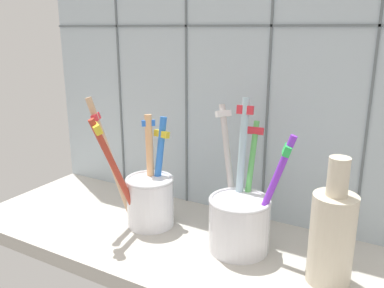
# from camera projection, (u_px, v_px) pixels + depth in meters

# --- Properties ---
(counter_slab) EXTENTS (0.64, 0.22, 0.02)m
(counter_slab) POSITION_uv_depth(u_px,v_px,m) (187.00, 247.00, 0.54)
(counter_slab) COLOR #BCB7AD
(counter_slab) RESTS_ON ground
(tile_wall_back) EXTENTS (0.64, 0.02, 0.45)m
(tile_wall_back) POSITION_uv_depth(u_px,v_px,m) (229.00, 75.00, 0.58)
(tile_wall_back) COLOR #B2C1CC
(tile_wall_back) RESTS_ON ground
(toothbrush_cup_left) EXTENTS (0.11, 0.11, 0.18)m
(toothbrush_cup_left) POSITION_uv_depth(u_px,v_px,m) (148.00, 195.00, 0.57)
(toothbrush_cup_left) COLOR white
(toothbrush_cup_left) RESTS_ON counter_slab
(toothbrush_cup_right) EXTENTS (0.12, 0.11, 0.19)m
(toothbrush_cup_right) POSITION_uv_depth(u_px,v_px,m) (240.00, 217.00, 0.51)
(toothbrush_cup_right) COLOR white
(toothbrush_cup_right) RESTS_ON counter_slab
(ceramic_vase) EXTENTS (0.05, 0.05, 0.14)m
(ceramic_vase) POSITION_uv_depth(u_px,v_px,m) (333.00, 233.00, 0.44)
(ceramic_vase) COLOR beige
(ceramic_vase) RESTS_ON counter_slab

